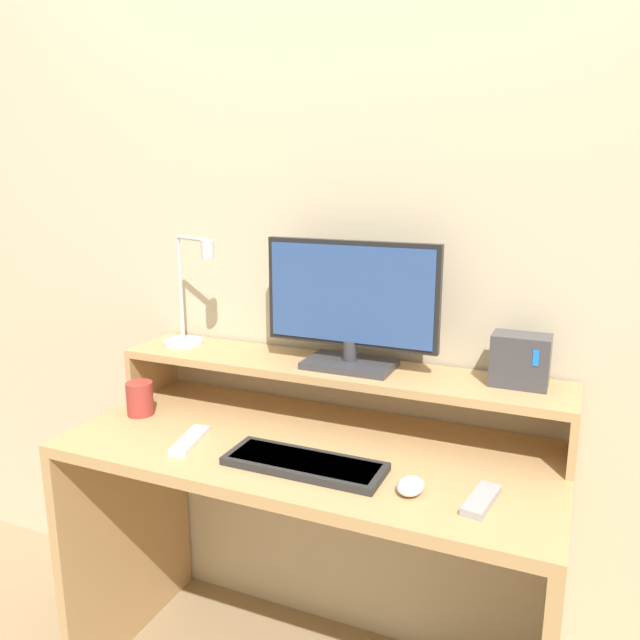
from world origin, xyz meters
name	(u,v)px	position (x,y,z in m)	size (l,w,h in m)	color
wall_back	(355,229)	(0.00, 0.59, 1.25)	(6.00, 0.05, 2.50)	beige
desk	(310,521)	(0.00, 0.28, 0.53)	(1.23, 0.55, 0.74)	tan
monitor_shelf	(334,374)	(0.00, 0.44, 0.88)	(1.23, 0.22, 0.16)	tan
monitor	(351,305)	(0.04, 0.44, 1.07)	(0.47, 0.15, 0.34)	#38383D
desk_lamp	(189,308)	(-0.46, 0.44, 1.02)	(0.21, 0.12, 0.33)	silver
router_dock	(520,360)	(0.47, 0.47, 0.96)	(0.14, 0.09, 0.13)	#3D3D42
keyboard	(304,463)	(0.04, 0.16, 0.75)	(0.37, 0.13, 0.02)	#282828
mouse	(411,486)	(0.30, 0.14, 0.76)	(0.06, 0.08, 0.03)	silver
remote_control	(190,440)	(-0.28, 0.16, 0.75)	(0.08, 0.17, 0.02)	white
remote_secondary	(481,500)	(0.44, 0.16, 0.75)	(0.06, 0.14, 0.02)	#99999E
mug	(140,399)	(-0.52, 0.27, 0.79)	(0.07, 0.07, 0.09)	#9E332D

